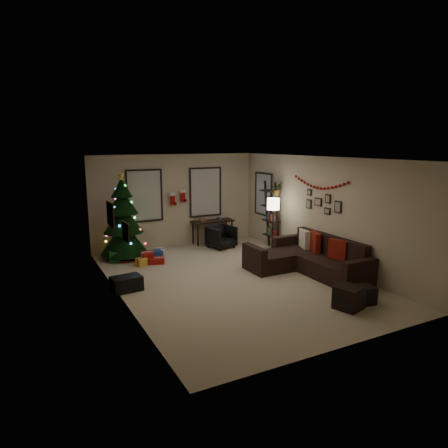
{
  "coord_description": "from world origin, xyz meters",
  "views": [
    {
      "loc": [
        -4.17,
        -7.62,
        3.02
      ],
      "look_at": [
        0.1,
        0.6,
        1.15
      ],
      "focal_mm": 32.31,
      "sensor_mm": 36.0,
      "label": 1
    }
  ],
  "objects_px": {
    "desk_chair": "(221,237)",
    "bookshelf": "(271,216)",
    "desk": "(213,223)",
    "christmas_tree": "(123,222)",
    "sofa": "(308,260)"
  },
  "relations": [
    {
      "from": "christmas_tree",
      "to": "bookshelf",
      "type": "xyz_separation_m",
      "value": [
        4.03,
        -0.96,
        -0.02
      ]
    },
    {
      "from": "bookshelf",
      "to": "desk",
      "type": "bearing_deg",
      "value": 132.41
    },
    {
      "from": "desk",
      "to": "desk_chair",
      "type": "height_order",
      "value": "desk"
    },
    {
      "from": "desk_chair",
      "to": "sofa",
      "type": "bearing_deg",
      "value": -88.24
    },
    {
      "from": "sofa",
      "to": "desk_chair",
      "type": "bearing_deg",
      "value": 105.36
    },
    {
      "from": "desk",
      "to": "sofa",
      "type": "bearing_deg",
      "value": -77.84
    },
    {
      "from": "desk",
      "to": "christmas_tree",
      "type": "bearing_deg",
      "value": -172.21
    },
    {
      "from": "bookshelf",
      "to": "christmas_tree",
      "type": "bearing_deg",
      "value": 166.55
    },
    {
      "from": "christmas_tree",
      "to": "desk",
      "type": "xyz_separation_m",
      "value": [
        2.8,
        0.38,
        -0.35
      ]
    },
    {
      "from": "sofa",
      "to": "christmas_tree",
      "type": "bearing_deg",
      "value": 138.08
    },
    {
      "from": "christmas_tree",
      "to": "sofa",
      "type": "bearing_deg",
      "value": -41.92
    },
    {
      "from": "desk_chair",
      "to": "bookshelf",
      "type": "distance_m",
      "value": 1.57
    },
    {
      "from": "christmas_tree",
      "to": "bookshelf",
      "type": "distance_m",
      "value": 4.15
    },
    {
      "from": "christmas_tree",
      "to": "sofa",
      "type": "relative_size",
      "value": 0.86
    },
    {
      "from": "sofa",
      "to": "bookshelf",
      "type": "xyz_separation_m",
      "value": [
        0.46,
        2.25,
        0.66
      ]
    }
  ]
}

